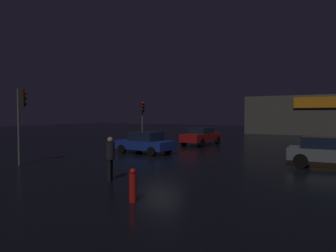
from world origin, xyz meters
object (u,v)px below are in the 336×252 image
(fire_hydrant, at_px, (133,185))
(store_building, at_px, (320,115))
(traffic_signal_opposite, at_px, (21,108))
(car_far, at_px, (201,136))
(car_crossing, at_px, (328,151))
(car_near, at_px, (145,142))
(traffic_signal_main, at_px, (142,112))
(pedestrian, at_px, (110,155))

(fire_hydrant, bearing_deg, store_building, 87.29)
(traffic_signal_opposite, relative_size, car_far, 0.86)
(store_building, distance_m, car_crossing, 28.78)
(store_building, xyz_separation_m, car_near, (-8.23, -28.74, -1.82))
(traffic_signal_opposite, xyz_separation_m, car_near, (2.76, 7.21, -2.24))
(car_far, bearing_deg, car_crossing, -35.09)
(car_near, distance_m, car_far, 7.36)
(car_near, relative_size, fire_hydrant, 3.88)
(car_crossing, bearing_deg, traffic_signal_opposite, -151.85)
(car_far, xyz_separation_m, car_crossing, (10.21, -7.17, 0.01))
(traffic_signal_opposite, relative_size, car_near, 1.01)
(traffic_signal_opposite, bearing_deg, traffic_signal_main, 88.56)
(car_near, bearing_deg, pedestrian, -64.15)
(traffic_signal_main, bearing_deg, traffic_signal_opposite, -91.44)
(store_building, bearing_deg, car_near, -105.98)
(car_crossing, bearing_deg, car_near, -179.23)
(traffic_signal_opposite, bearing_deg, store_building, 73.00)
(car_far, bearing_deg, fire_hydrant, -71.78)
(store_building, height_order, traffic_signal_opposite, store_building)
(traffic_signal_main, relative_size, fire_hydrant, 3.68)
(traffic_signal_opposite, bearing_deg, pedestrian, -5.05)
(traffic_signal_main, xyz_separation_m, fire_hydrant, (8.90, -13.00, -2.32))
(store_building, relative_size, car_near, 4.69)
(car_crossing, bearing_deg, store_building, 95.50)
(store_building, bearing_deg, traffic_signal_opposite, -107.00)
(store_building, xyz_separation_m, traffic_signal_main, (-10.73, -25.52, 0.26))
(traffic_signal_opposite, bearing_deg, car_near, 69.02)
(store_building, distance_m, pedestrian, 36.82)
(store_building, relative_size, traffic_signal_main, 4.95)
(traffic_signal_opposite, relative_size, car_crossing, 1.00)
(traffic_signal_main, height_order, pedestrian, traffic_signal_main)
(traffic_signal_main, relative_size, pedestrian, 2.15)
(car_crossing, distance_m, pedestrian, 10.72)
(traffic_signal_opposite, xyz_separation_m, pedestrian, (6.53, -0.58, -1.97))
(car_crossing, bearing_deg, car_far, 144.91)
(car_crossing, xyz_separation_m, pedestrian, (-7.21, -7.93, 0.22))
(traffic_signal_main, xyz_separation_m, car_near, (2.50, -3.22, -2.07))
(traffic_signal_opposite, height_order, fire_hydrant, traffic_signal_opposite)
(traffic_signal_opposite, height_order, pedestrian, traffic_signal_opposite)
(pedestrian, distance_m, fire_hydrant, 3.34)
(traffic_signal_main, bearing_deg, store_building, 67.20)
(car_far, bearing_deg, car_near, -96.02)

